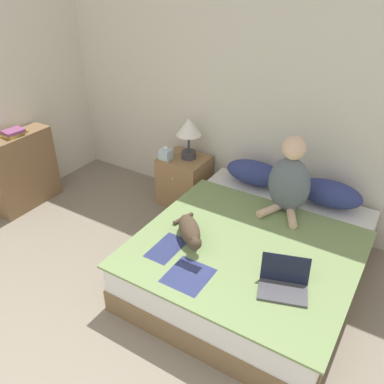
{
  "coord_description": "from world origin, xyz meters",
  "views": [
    {
      "loc": [
        1.48,
        0.11,
        2.48
      ],
      "look_at": [
        0.03,
        2.46,
        0.81
      ],
      "focal_mm": 38.0,
      "sensor_mm": 36.0,
      "label": 1
    }
  ],
  "objects_px": {
    "bookshelf": "(23,171)",
    "laptop_open": "(284,284)",
    "person_sitting": "(289,180)",
    "cat_tabby": "(190,231)",
    "table_lamp": "(189,130)",
    "tissue_box": "(166,154)",
    "nightstand": "(184,180)",
    "book_stack_top": "(14,132)",
    "bed": "(253,258)",
    "pillow_far": "(330,193)",
    "pillow_near": "(254,173)"
  },
  "relations": [
    {
      "from": "bed",
      "to": "nightstand",
      "type": "bearing_deg",
      "value": 147.38
    },
    {
      "from": "pillow_near",
      "to": "bookshelf",
      "type": "xyz_separation_m",
      "value": [
        -2.25,
        -1.0,
        -0.16
      ]
    },
    {
      "from": "table_lamp",
      "to": "book_stack_top",
      "type": "bearing_deg",
      "value": -146.54
    },
    {
      "from": "nightstand",
      "to": "pillow_near",
      "type": "bearing_deg",
      "value": 3.23
    },
    {
      "from": "person_sitting",
      "to": "cat_tabby",
      "type": "height_order",
      "value": "person_sitting"
    },
    {
      "from": "person_sitting",
      "to": "laptop_open",
      "type": "xyz_separation_m",
      "value": [
        0.34,
        -0.94,
        -0.26
      ]
    },
    {
      "from": "bed",
      "to": "pillow_far",
      "type": "distance_m",
      "value": 0.94
    },
    {
      "from": "cat_tabby",
      "to": "tissue_box",
      "type": "bearing_deg",
      "value": 179.1
    },
    {
      "from": "bed",
      "to": "person_sitting",
      "type": "height_order",
      "value": "person_sitting"
    },
    {
      "from": "bed",
      "to": "book_stack_top",
      "type": "bearing_deg",
      "value": -175.52
    },
    {
      "from": "person_sitting",
      "to": "cat_tabby",
      "type": "relative_size",
      "value": 1.46
    },
    {
      "from": "book_stack_top",
      "to": "pillow_far",
      "type": "bearing_deg",
      "value": 18.49
    },
    {
      "from": "bed",
      "to": "cat_tabby",
      "type": "height_order",
      "value": "cat_tabby"
    },
    {
      "from": "pillow_near",
      "to": "cat_tabby",
      "type": "height_order",
      "value": "pillow_near"
    },
    {
      "from": "cat_tabby",
      "to": "nightstand",
      "type": "height_order",
      "value": "cat_tabby"
    },
    {
      "from": "tissue_box",
      "to": "bookshelf",
      "type": "distance_m",
      "value": 1.55
    },
    {
      "from": "pillow_far",
      "to": "book_stack_top",
      "type": "distance_m",
      "value": 3.16
    },
    {
      "from": "book_stack_top",
      "to": "laptop_open",
      "type": "bearing_deg",
      "value": -4.66
    },
    {
      "from": "table_lamp",
      "to": "tissue_box",
      "type": "height_order",
      "value": "table_lamp"
    },
    {
      "from": "cat_tabby",
      "to": "laptop_open",
      "type": "height_order",
      "value": "laptop_open"
    },
    {
      "from": "nightstand",
      "to": "book_stack_top",
      "type": "xyz_separation_m",
      "value": [
        -1.44,
        -0.95,
        0.59
      ]
    },
    {
      "from": "tissue_box",
      "to": "table_lamp",
      "type": "bearing_deg",
      "value": 36.58
    },
    {
      "from": "person_sitting",
      "to": "pillow_near",
      "type": "bearing_deg",
      "value": 145.79
    },
    {
      "from": "nightstand",
      "to": "bed",
      "type": "bearing_deg",
      "value": -32.62
    },
    {
      "from": "table_lamp",
      "to": "bookshelf",
      "type": "xyz_separation_m",
      "value": [
        -1.49,
        -0.98,
        -0.45
      ]
    },
    {
      "from": "tissue_box",
      "to": "book_stack_top",
      "type": "height_order",
      "value": "book_stack_top"
    },
    {
      "from": "laptop_open",
      "to": "tissue_box",
      "type": "height_order",
      "value": "tissue_box"
    },
    {
      "from": "cat_tabby",
      "to": "laptop_open",
      "type": "xyz_separation_m",
      "value": [
        0.84,
        -0.14,
        -0.03
      ]
    },
    {
      "from": "person_sitting",
      "to": "bookshelf",
      "type": "relative_size",
      "value": 0.86
    },
    {
      "from": "pillow_near",
      "to": "book_stack_top",
      "type": "relative_size",
      "value": 2.39
    },
    {
      "from": "pillow_far",
      "to": "laptop_open",
      "type": "bearing_deg",
      "value": -87.97
    },
    {
      "from": "laptop_open",
      "to": "bed",
      "type": "bearing_deg",
      "value": 114.23
    },
    {
      "from": "laptop_open",
      "to": "book_stack_top",
      "type": "bearing_deg",
      "value": 157.05
    },
    {
      "from": "cat_tabby",
      "to": "bookshelf",
      "type": "height_order",
      "value": "bookshelf"
    },
    {
      "from": "table_lamp",
      "to": "person_sitting",
      "type": "bearing_deg",
      "value": -13.47
    },
    {
      "from": "nightstand",
      "to": "table_lamp",
      "type": "distance_m",
      "value": 0.59
    },
    {
      "from": "bookshelf",
      "to": "laptop_open",
      "type": "bearing_deg",
      "value": -4.65
    },
    {
      "from": "cat_tabby",
      "to": "table_lamp",
      "type": "bearing_deg",
      "value": 168.3
    },
    {
      "from": "pillow_far",
      "to": "bookshelf",
      "type": "xyz_separation_m",
      "value": [
        -2.99,
        -1.0,
        -0.16
      ]
    },
    {
      "from": "bed",
      "to": "tissue_box",
      "type": "distance_m",
      "value": 1.51
    },
    {
      "from": "laptop_open",
      "to": "book_stack_top",
      "type": "xyz_separation_m",
      "value": [
        -3.02,
        0.25,
        0.35
      ]
    },
    {
      "from": "table_lamp",
      "to": "cat_tabby",
      "type": "bearing_deg",
      "value": -57.51
    },
    {
      "from": "nightstand",
      "to": "book_stack_top",
      "type": "height_order",
      "value": "book_stack_top"
    },
    {
      "from": "cat_tabby",
      "to": "nightstand",
      "type": "distance_m",
      "value": 1.32
    },
    {
      "from": "nightstand",
      "to": "table_lamp",
      "type": "bearing_deg",
      "value": 35.84
    },
    {
      "from": "pillow_far",
      "to": "person_sitting",
      "type": "height_order",
      "value": "person_sitting"
    },
    {
      "from": "cat_tabby",
      "to": "table_lamp",
      "type": "xyz_separation_m",
      "value": [
        -0.7,
        1.09,
        0.32
      ]
    },
    {
      "from": "cat_tabby",
      "to": "book_stack_top",
      "type": "relative_size",
      "value": 1.99
    },
    {
      "from": "laptop_open",
      "to": "book_stack_top",
      "type": "relative_size",
      "value": 1.61
    },
    {
      "from": "table_lamp",
      "to": "laptop_open",
      "type": "bearing_deg",
      "value": -38.61
    }
  ]
}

